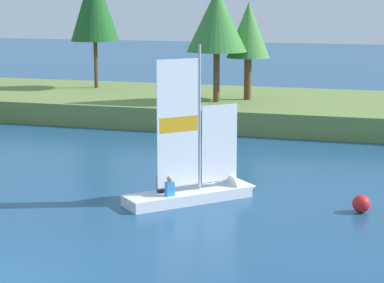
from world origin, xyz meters
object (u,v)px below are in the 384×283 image
(shoreline_tree_right, at_px, (248,31))
(sailboat, at_px, (208,186))
(channel_buoy, at_px, (361,204))
(shoreline_tree_centre, at_px, (94,3))
(shoreline_tree_midright, at_px, (217,21))

(shoreline_tree_right, xyz_separation_m, sailboat, (2.25, -16.51, -4.61))
(sailboat, relative_size, channel_buoy, 9.80)
(sailboat, bearing_deg, shoreline_tree_right, 52.23)
(shoreline_tree_centre, bearing_deg, sailboat, -56.40)
(sailboat, xyz_separation_m, channel_buoy, (5.21, -0.23, -0.14))
(shoreline_tree_right, relative_size, sailboat, 0.96)
(shoreline_tree_midright, height_order, sailboat, shoreline_tree_midright)
(shoreline_tree_right, bearing_deg, shoreline_tree_midright, -135.95)
(shoreline_tree_centre, bearing_deg, shoreline_tree_right, -14.21)
(shoreline_tree_right, bearing_deg, shoreline_tree_centre, 165.79)
(shoreline_tree_midright, distance_m, shoreline_tree_right, 2.11)
(shoreline_tree_midright, height_order, shoreline_tree_right, shoreline_tree_midright)
(shoreline_tree_midright, relative_size, shoreline_tree_right, 1.13)
(sailboat, bearing_deg, shoreline_tree_centre, 78.05)
(shoreline_tree_midright, bearing_deg, shoreline_tree_right, 44.05)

